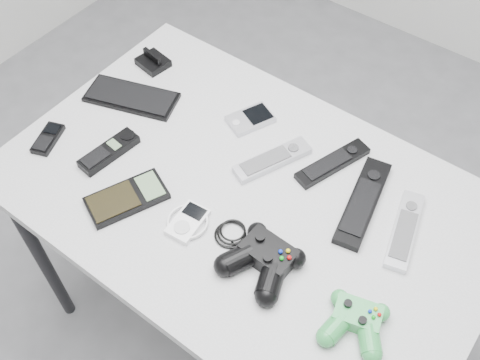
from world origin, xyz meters
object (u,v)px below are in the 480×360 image
Objects in this scene: remote_black_b at (363,202)px; remote_silver_b at (405,230)px; mobile_phone at (48,138)px; controller_black at (264,258)px; pda_keyboard at (132,97)px; mp3_player at (188,222)px; controller_green at (356,321)px; pda at (250,119)px; calculator at (127,198)px; remote_black_a at (333,163)px; desk at (246,208)px; cordless_handset at (109,151)px; remote_silver_a at (272,159)px.

remote_black_b is 0.11m from remote_silver_b.
mobile_phone is 0.38× the size of controller_black.
pda_keyboard is 0.44m from mp3_player.
controller_green is at bearing 1.37° from controller_black.
pda is (0.30, 0.12, 0.00)m from pda_keyboard.
remote_silver_b reaches higher than calculator.
remote_black_a is at bearing 141.53° from remote_black_b.
controller_black is at bearing -67.01° from remote_black_a.
desk is 5.67× the size of remote_black_a.
pda is at bearing 157.07° from remote_silver_b.
calculator is at bearing -138.66° from desk.
controller_green is (0.71, -0.03, 0.01)m from cordless_handset.
pda_keyboard is 1.54× the size of cordless_handset.
pda_keyboard is at bearing 163.10° from controller_black.
calculator is (-0.08, -0.38, -0.00)m from pda.
remote_black_a is (0.12, 0.08, -0.00)m from remote_silver_a.
remote_silver_b is at bearing 52.52° from calculator.
remote_black_a is 0.50m from calculator.
cordless_handset is (-0.58, -0.24, 0.00)m from remote_black_b.
cordless_handset is 0.71m from controller_green.
remote_black_a reaches higher than pda_keyboard.
desk is 0.18m from mp3_player.
desk is 11.42× the size of mp3_player.
calculator reaches higher than desk.
cordless_handset is at bearing 162.34° from controller_green.
remote_black_b is 0.63m from cordless_handset.
calculator is at bearing -101.37° from remote_silver_a.
remote_black_a reaches higher than mp3_player.
remote_black_b is (0.24, 0.02, 0.00)m from remote_silver_a.
controller_black reaches higher than remote_black_a.
cordless_handset is at bearing 165.98° from mp3_player.
remote_silver_b is 2.09× the size of mp3_player.
desk is at bearing -103.23° from remote_black_a.
mobile_phone is 0.64× the size of cordless_handset.
controller_green is (0.22, -0.00, -0.00)m from controller_black.
remote_black_a is 1.46× the size of controller_green.
remote_black_a is at bearing 9.43° from mobile_phone.
mp3_player is (0.16, 0.03, -0.00)m from calculator.
remote_silver_b is at bearing 79.06° from controller_green.
remote_black_a reaches higher than pda.
remote_silver_a is 1.44× the size of controller_green.
remote_black_b reaches higher than calculator.
remote_black_b is at bearing 59.13° from calculator.
desk is 0.44m from pda_keyboard.
controller_black is (0.27, -0.33, 0.02)m from pda.
controller_green reaches higher than remote_black_b.
remote_black_a is 0.38m from mp3_player.
desk is 6.30× the size of calculator.
cordless_handset is at bearing -168.78° from remote_black_b.
cordless_handset is 0.59× the size of controller_black.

